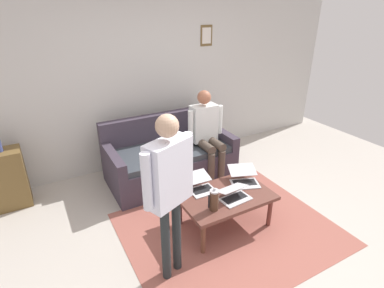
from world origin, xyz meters
name	(u,v)px	position (x,y,z in m)	size (l,w,h in m)	color
ground_plane	(224,239)	(0.00, 0.00, 0.00)	(7.68, 7.68, 0.00)	#B3ABA1
area_rug	(229,229)	(-0.14, -0.10, 0.00)	(2.30, 1.87, 0.01)	#985449
back_wall	(144,77)	(0.00, -2.20, 1.35)	(7.04, 0.11, 2.70)	beige
couch	(169,158)	(-0.05, -1.50, 0.31)	(1.77, 0.90, 0.88)	#3B3240
coffee_table	(225,198)	(-0.14, -0.20, 0.37)	(1.02, 0.66, 0.41)	brown
laptop_left	(201,186)	(0.05, -0.43, 0.46)	(0.29, 0.37, 0.14)	silver
laptop_center	(234,195)	(-0.18, -0.10, 0.45)	(0.35, 0.29, 0.14)	silver
laptop_right	(244,179)	(-0.48, -0.31, 0.46)	(0.43, 0.45, 0.15)	silver
french_press	(214,200)	(0.12, -0.04, 0.53)	(0.12, 0.10, 0.26)	#4C3323
side_shelf	(8,179)	(2.00, -1.82, 0.38)	(0.42, 0.32, 0.76)	brown
person_standing	(169,180)	(0.69, 0.13, 1.02)	(0.55, 0.32, 1.60)	#24292C
person_seated	(207,130)	(-0.53, -1.27, 0.73)	(0.55, 0.51, 1.28)	#4E4137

